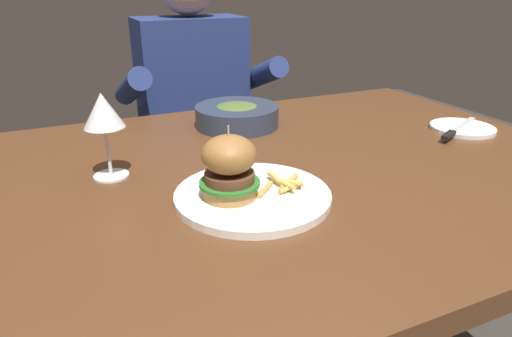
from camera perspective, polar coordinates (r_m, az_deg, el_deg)
The scene contains 9 objects.
dining_table at distance 0.97m, azimuth 1.96°, elevation -4.04°, with size 1.39×0.97×0.74m.
main_plate at distance 0.80m, azimuth -0.42°, elevation -3.43°, with size 0.27×0.27×0.01m, color white.
burger_sandwich at distance 0.76m, azimuth -3.37°, elevation 0.21°, with size 0.10×0.10×0.13m.
fries_pile at distance 0.81m, azimuth 3.30°, elevation -1.91°, with size 0.11×0.08×0.02m.
wine_glass at distance 0.90m, azimuth -18.57°, elevation 6.50°, with size 0.08×0.08×0.17m.
bread_plate at distance 1.28m, azimuth 24.40°, elevation 4.63°, with size 0.16×0.16×0.01m, color white.
table_knife at distance 1.23m, azimuth 23.79°, elevation 4.48°, with size 0.21×0.11×0.01m.
soup_bowl at distance 1.20m, azimuth -2.39°, elevation 6.68°, with size 0.22×0.22×0.06m.
diner_person at distance 1.69m, azimuth -7.63°, elevation 4.03°, with size 0.51×0.36×1.18m.
Camera 1 is at (-0.39, -0.78, 1.10)m, focal length 32.00 mm.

